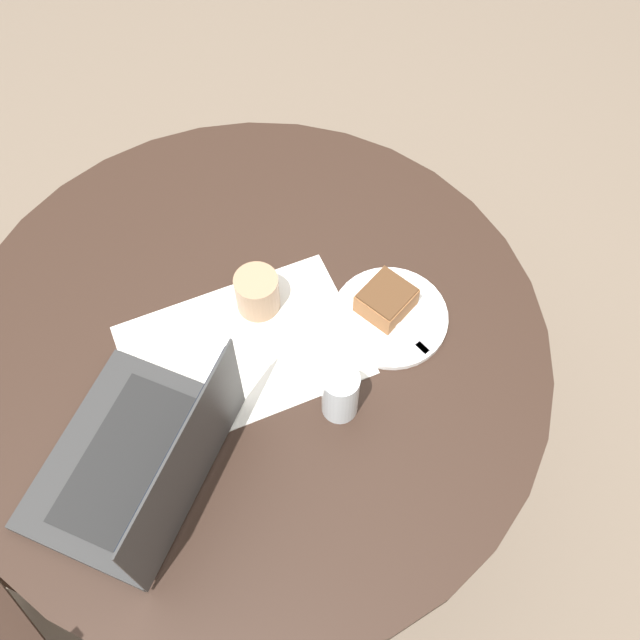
# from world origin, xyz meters

# --- Properties ---
(ground_plane) EXTENTS (12.00, 12.00, 0.00)m
(ground_plane) POSITION_xyz_m (0.00, 0.00, 0.00)
(ground_plane) COLOR #6B5B4C
(dining_table) EXTENTS (1.10, 1.10, 0.74)m
(dining_table) POSITION_xyz_m (0.00, 0.00, 0.58)
(dining_table) COLOR black
(dining_table) RESTS_ON ground_plane
(paper_document) EXTENTS (0.47, 0.37, 0.00)m
(paper_document) POSITION_xyz_m (0.02, 0.01, 0.74)
(paper_document) COLOR white
(paper_document) RESTS_ON dining_table
(plate) EXTENTS (0.21, 0.21, 0.01)m
(plate) POSITION_xyz_m (-0.24, 0.11, 0.74)
(plate) COLOR white
(plate) RESTS_ON dining_table
(cake_slice) EXTENTS (0.11, 0.10, 0.05)m
(cake_slice) POSITION_xyz_m (-0.24, 0.09, 0.78)
(cake_slice) COLOR brown
(cake_slice) RESTS_ON plate
(fork) EXTENTS (0.03, 0.17, 0.00)m
(fork) POSITION_xyz_m (-0.24, 0.15, 0.75)
(fork) COLOR silver
(fork) RESTS_ON plate
(coffee_glass) EXTENTS (0.08, 0.08, 0.09)m
(coffee_glass) POSITION_xyz_m (-0.06, -0.06, 0.78)
(coffee_glass) COLOR #997556
(coffee_glass) RESTS_ON dining_table
(water_glass) EXTENTS (0.06, 0.06, 0.11)m
(water_glass) POSITION_xyz_m (-0.06, 0.20, 0.80)
(water_glass) COLOR silver
(water_glass) RESTS_ON dining_table
(laptop) EXTENTS (0.43, 0.40, 0.24)m
(laptop) POSITION_xyz_m (0.27, 0.10, 0.78)
(laptop) COLOR #2D2D2D
(laptop) RESTS_ON dining_table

